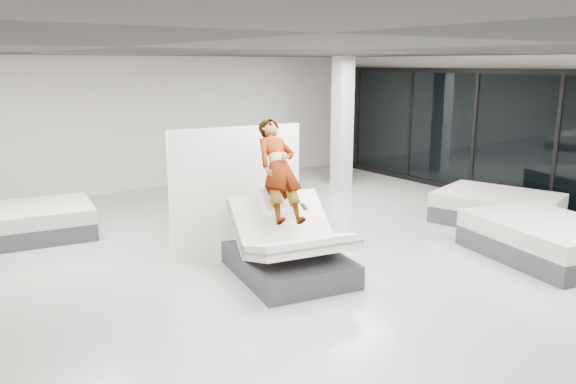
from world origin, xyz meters
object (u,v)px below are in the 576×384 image
(hero_bed, at_px, (289,251))
(person, at_px, (280,189))
(flat_bed_right_near, at_px, (545,239))
(column, at_px, (342,122))
(flat_bed_right_far, at_px, (497,208))
(flat_bed_left_far, at_px, (31,222))
(remote, at_px, (304,207))
(divider_panel, at_px, (237,190))

(hero_bed, height_order, person, person)
(flat_bed_right_near, height_order, column, column)
(flat_bed_right_far, distance_m, column, 4.57)
(flat_bed_left_far, height_order, column, column)
(remote, relative_size, divider_panel, 0.06)
(remote, relative_size, flat_bed_right_far, 0.06)
(remote, relative_size, column, 0.04)
(remote, height_order, divider_panel, divider_panel)
(person, xyz_separation_m, flat_bed_left_far, (-2.73, 3.83, -0.95))
(divider_panel, height_order, flat_bed_left_far, divider_panel)
(remote, height_order, flat_bed_right_near, remote)
(person, distance_m, flat_bed_right_near, 4.34)
(divider_panel, bearing_deg, column, 37.18)
(hero_bed, relative_size, flat_bed_right_near, 0.84)
(flat_bed_right_near, bearing_deg, column, 81.64)
(hero_bed, xyz_separation_m, flat_bed_left_far, (-2.67, 4.15, -0.10))
(person, relative_size, flat_bed_right_far, 0.68)
(remote, bearing_deg, hero_bed, 173.14)
(remote, distance_m, divider_panel, 1.48)
(hero_bed, bearing_deg, flat_bed_right_far, -0.56)
(divider_panel, bearing_deg, flat_bed_right_far, -10.97)
(column, bearing_deg, remote, -135.48)
(flat_bed_right_far, distance_m, flat_bed_right_near, 1.98)
(person, distance_m, flat_bed_right_far, 4.95)
(flat_bed_right_near, xyz_separation_m, flat_bed_left_far, (-6.47, 5.84, -0.03))
(divider_panel, bearing_deg, flat_bed_left_far, 138.98)
(hero_bed, bearing_deg, person, 79.62)
(hero_bed, height_order, flat_bed_right_near, hero_bed)
(column, bearing_deg, hero_bed, -137.23)
(divider_panel, distance_m, flat_bed_right_far, 5.20)
(divider_panel, height_order, flat_bed_right_far, divider_panel)
(flat_bed_right_near, bearing_deg, person, 151.77)
(person, distance_m, remote, 0.46)
(remote, bearing_deg, column, 54.90)
(divider_panel, bearing_deg, hero_bed, -83.13)
(column, bearing_deg, flat_bed_right_near, -98.36)
(hero_bed, height_order, divider_panel, divider_panel)
(flat_bed_left_far, relative_size, column, 0.70)
(person, relative_size, flat_bed_right_near, 0.68)
(hero_bed, relative_size, column, 0.66)
(hero_bed, xyz_separation_m, person, (0.06, 0.32, 0.86))
(flat_bed_right_near, bearing_deg, flat_bed_left_far, 137.92)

